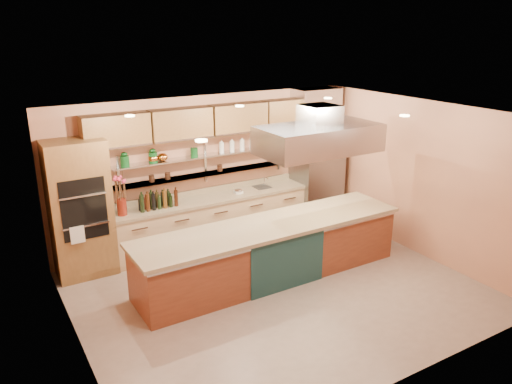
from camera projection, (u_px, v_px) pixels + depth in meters
floor at (278, 291)px, 7.91m from camera, size 6.00×5.00×0.02m
ceiling at (281, 115)px, 7.02m from camera, size 6.00×5.00×0.02m
wall_back at (207, 169)px, 9.50m from camera, size 6.00×0.04×2.80m
wall_front at (405, 277)px, 5.42m from camera, size 6.00×0.04×2.80m
wall_left at (71, 252)px, 6.01m from camera, size 0.04×5.00×2.80m
wall_right at (419, 178)px, 8.92m from camera, size 0.04×5.00×2.80m
oven_stack at (80, 209)px, 8.13m from camera, size 0.95×0.64×2.30m
refrigerator at (317, 173)px, 10.46m from camera, size 0.95×0.72×2.10m
back_counter at (213, 220)px, 9.53m from camera, size 3.84×0.64×0.93m
wall_shelf_lower at (208, 174)px, 9.39m from camera, size 3.60×0.26×0.03m
wall_shelf_upper at (207, 156)px, 9.27m from camera, size 3.60×0.26×0.03m
upper_cabinets at (210, 121)px, 9.05m from camera, size 4.60×0.36×0.55m
range_hood at (319, 139)px, 8.09m from camera, size 2.00×1.00×0.45m
ceiling_downlights at (273, 115)px, 7.19m from camera, size 4.00×2.80×0.02m
island at (271, 251)px, 8.22m from camera, size 4.55×1.02×0.95m
flower_vase at (122, 207)px, 8.45m from camera, size 0.21×0.21×0.29m
oil_bottle_cluster at (158, 202)px, 8.78m from camera, size 0.78×0.44×0.24m
kitchen_scale at (238, 191)px, 9.58m from camera, size 0.17×0.14×0.09m
bar_faucet at (264, 182)px, 9.96m from camera, size 0.03×0.03×0.20m
copper_kettle at (163, 157)px, 8.83m from camera, size 0.23×0.23×0.14m
green_canister at (194, 152)px, 9.12m from camera, size 0.18×0.18×0.16m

